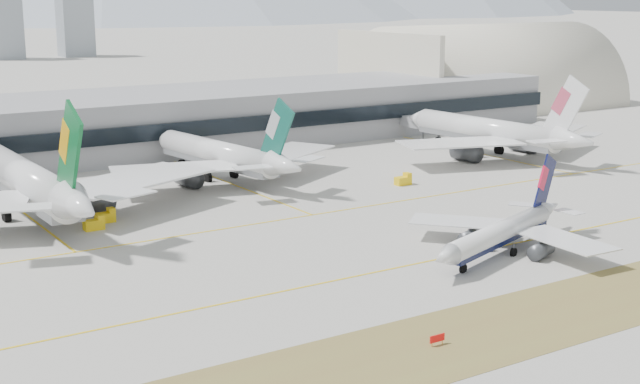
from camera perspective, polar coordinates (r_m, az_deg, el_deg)
ground at (r=137.84m, az=1.46°, el=-4.80°), size 3000.00×3000.00×0.00m
taxiing_airliner at (r=147.24m, az=11.69°, el=-2.53°), size 41.12×34.88×14.28m
widebody_eva at (r=172.95m, az=-18.08°, el=0.49°), size 70.92×69.14×25.27m
widebody_cathay at (r=200.22m, az=-6.23°, el=2.30°), size 57.90×57.05×20.79m
widebody_china_air at (r=232.93m, az=11.00°, el=3.74°), size 63.85×62.62×22.81m
terminal at (r=237.80m, az=-14.33°, el=4.11°), size 280.00×43.10×15.00m
hangar at (r=336.64m, az=10.36°, el=5.46°), size 91.00×60.00×60.00m
hold_sign_left at (r=108.97m, az=7.51°, el=-9.28°), size 2.20×0.15×1.35m
gse_c at (r=196.07m, az=5.37°, el=0.76°), size 3.55×2.00×2.60m
gse_b at (r=163.55m, az=-14.22°, el=-1.99°), size 3.55×2.00×2.60m
gse_extra at (r=168.26m, az=-13.54°, el=-1.55°), size 3.55×2.00×2.60m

